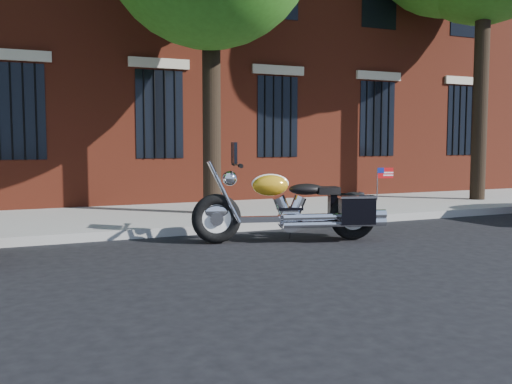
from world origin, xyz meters
name	(u,v)px	position (x,y,z in m)	size (l,w,h in m)	color
ground	(245,246)	(0.00, 0.00, 0.00)	(120.00, 120.00, 0.00)	black
curb	(214,229)	(0.00, 1.38, 0.07)	(40.00, 0.16, 0.15)	gray
sidewalk	(183,216)	(0.00, 3.26, 0.07)	(40.00, 3.60, 0.15)	gray
motorcycle	(296,208)	(0.88, 0.03, 0.53)	(2.91, 1.39, 1.56)	black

